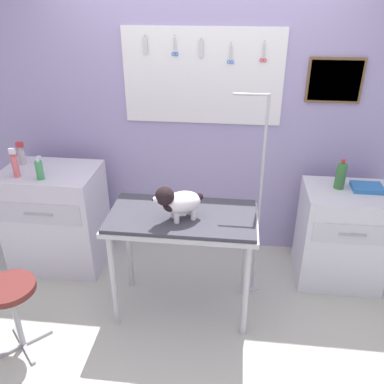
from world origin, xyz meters
TOP-DOWN VIEW (x-y plane):
  - ground at (0.00, 0.00)m, footprint 4.40×4.00m
  - rear_wall_panel at (0.01, 1.28)m, footprint 4.00×0.09m
  - grooming_table at (-0.06, 0.31)m, footprint 1.08×0.56m
  - grooming_arm at (0.49, 0.61)m, footprint 0.30×0.11m
  - dog at (-0.08, 0.24)m, footprint 0.35×0.27m
  - counter_left at (-1.26, 0.80)m, footprint 0.80×0.58m
  - cabinet_right at (1.22, 0.84)m, footprint 0.68×0.54m
  - stool at (-1.15, -0.21)m, footprint 0.35×0.35m
  - pump_bottle_white at (-1.53, 0.90)m, footprint 0.06×0.06m
  - spray_bottle_tall at (-1.24, 0.63)m, footprint 0.06×0.06m
  - shampoo_bottle at (-1.45, 0.65)m, footprint 0.05×0.05m
  - soda_bottle at (1.14, 0.89)m, footprint 0.08×0.08m
  - supply_tray at (1.36, 0.89)m, footprint 0.24×0.18m

SIDE VIEW (x-z plane):
  - ground at x=0.00m, z-range -0.04..0.00m
  - cabinet_right at x=1.22m, z-range 0.00..0.86m
  - stool at x=-1.15m, z-range 0.18..0.73m
  - counter_left at x=-1.26m, z-range 0.00..0.93m
  - grooming_table at x=-0.06m, z-range 0.34..1.21m
  - grooming_arm at x=0.49m, z-range -0.05..1.61m
  - supply_tray at x=1.36m, z-range 0.86..0.89m
  - soda_bottle at x=1.14m, z-range 0.85..1.09m
  - dog at x=-0.08m, z-range 0.88..1.14m
  - spray_bottle_tall at x=-1.24m, z-range 0.91..1.11m
  - pump_bottle_white at x=-1.53m, z-range 0.91..1.11m
  - shampoo_bottle at x=-1.45m, z-range 0.91..1.16m
  - rear_wall_panel at x=0.01m, z-range 0.02..2.32m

